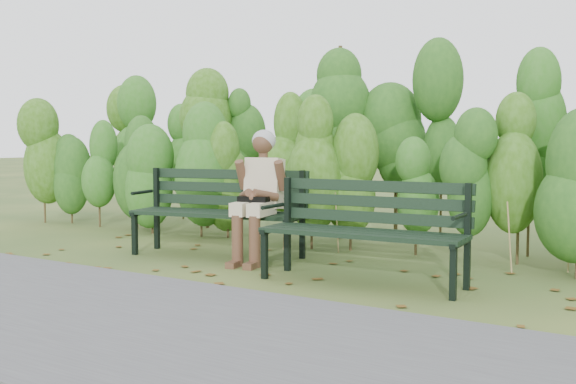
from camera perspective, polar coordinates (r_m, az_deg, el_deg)
The scene contains 7 objects.
ground at distance 6.82m, azimuth -1.58°, elevation -6.48°, with size 80.00×80.00×0.00m, color #304B21.
footpath at distance 5.19m, azimuth -15.47°, elevation -10.09°, with size 60.00×2.50×0.01m, color #474749.
hedge_band at distance 8.31m, azimuth 5.59°, elevation 4.17°, with size 11.04×1.67×2.42m.
leaf_litter at distance 6.60m, azimuth 0.28°, elevation -6.84°, with size 5.93×2.20×0.01m.
bench_left at distance 7.56m, azimuth -5.69°, elevation -1.09°, with size 2.01×0.98×0.96m.
bench_right at distance 6.13m, azimuth 6.65°, elevation -2.60°, with size 1.88×0.71×0.92m.
seated_woman at distance 7.13m, azimuth -2.48°, elevation 0.40°, with size 0.58×0.85×1.40m.
Camera 1 is at (3.74, -5.56, 1.29)m, focal length 42.00 mm.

